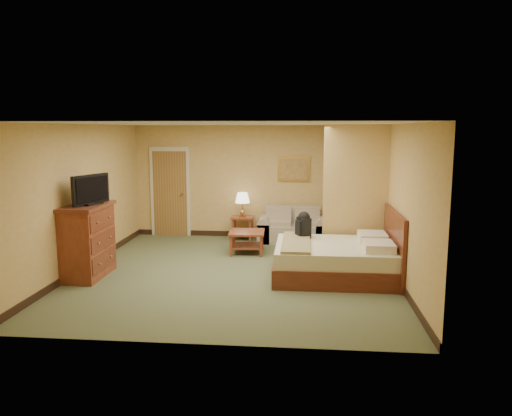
# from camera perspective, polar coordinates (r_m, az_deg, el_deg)

# --- Properties ---
(floor) EXTENTS (6.00, 6.00, 0.00)m
(floor) POSITION_cam_1_polar(r_m,az_deg,el_deg) (8.91, -2.35, -7.36)
(floor) COLOR #525A3A
(floor) RESTS_ON ground
(ceiling) EXTENTS (6.00, 6.00, 0.00)m
(ceiling) POSITION_cam_1_polar(r_m,az_deg,el_deg) (8.55, -2.46, 9.60)
(ceiling) COLOR white
(ceiling) RESTS_ON back_wall
(back_wall) EXTENTS (5.50, 0.02, 2.60)m
(back_wall) POSITION_cam_1_polar(r_m,az_deg,el_deg) (11.60, -0.40, 3.02)
(back_wall) COLOR tan
(back_wall) RESTS_ON floor
(left_wall) EXTENTS (0.02, 6.00, 2.60)m
(left_wall) POSITION_cam_1_polar(r_m,az_deg,el_deg) (9.41, -19.24, 1.11)
(left_wall) COLOR tan
(left_wall) RESTS_ON floor
(right_wall) EXTENTS (0.02, 6.00, 2.60)m
(right_wall) POSITION_cam_1_polar(r_m,az_deg,el_deg) (8.71, 15.84, 0.67)
(right_wall) COLOR tan
(right_wall) RESTS_ON floor
(partition) EXTENTS (1.20, 0.15, 2.60)m
(partition) POSITION_cam_1_polar(r_m,az_deg,el_deg) (9.53, 11.29, 1.53)
(partition) COLOR tan
(partition) RESTS_ON floor
(door) EXTENTS (0.94, 0.16, 2.10)m
(door) POSITION_cam_1_polar(r_m,az_deg,el_deg) (11.95, -9.77, 1.78)
(door) COLOR beige
(door) RESTS_ON floor
(baseboard) EXTENTS (5.50, 0.02, 0.12)m
(baseboard) POSITION_cam_1_polar(r_m,az_deg,el_deg) (11.78, -0.40, -2.99)
(baseboard) COLOR black
(baseboard) RESTS_ON floor
(loveseat) EXTENTS (1.56, 0.73, 0.79)m
(loveseat) POSITION_cam_1_polar(r_m,az_deg,el_deg) (11.27, 4.22, -2.55)
(loveseat) COLOR tan
(loveseat) RESTS_ON floor
(side_table) EXTENTS (0.49, 0.49, 0.54)m
(side_table) POSITION_cam_1_polar(r_m,az_deg,el_deg) (11.41, -1.55, -1.88)
(side_table) COLOR maroon
(side_table) RESTS_ON floor
(table_lamp) EXTENTS (0.33, 0.33, 0.55)m
(table_lamp) POSITION_cam_1_polar(r_m,az_deg,el_deg) (11.31, -1.56, 1.10)
(table_lamp) COLOR #A6763D
(table_lamp) RESTS_ON side_table
(coffee_table) EXTENTS (0.74, 0.74, 0.45)m
(coffee_table) POSITION_cam_1_polar(r_m,az_deg,el_deg) (10.19, -1.05, -3.38)
(coffee_table) COLOR maroon
(coffee_table) RESTS_ON floor
(wall_picture) EXTENTS (0.73, 0.04, 0.57)m
(wall_picture) POSITION_cam_1_polar(r_m,az_deg,el_deg) (11.49, 4.35, 4.44)
(wall_picture) COLOR #B78E3F
(wall_picture) RESTS_ON back_wall
(dresser) EXTENTS (0.62, 1.18, 1.26)m
(dresser) POSITION_cam_1_polar(r_m,az_deg,el_deg) (8.98, -18.68, -3.54)
(dresser) COLOR maroon
(dresser) RESTS_ON floor
(tv) EXTENTS (0.32, 0.81, 0.51)m
(tv) POSITION_cam_1_polar(r_m,az_deg,el_deg) (8.80, -18.36, 1.91)
(tv) COLOR black
(tv) RESTS_ON dresser
(bed) EXTENTS (2.11, 1.79, 1.16)m
(bed) POSITION_cam_1_polar(r_m,az_deg,el_deg) (8.68, 9.57, -5.77)
(bed) COLOR #542013
(bed) RESTS_ON floor
(backpack) EXTENTS (0.28, 0.32, 0.48)m
(backpack) POSITION_cam_1_polar(r_m,az_deg,el_deg) (9.05, 5.49, -1.81)
(backpack) COLOR black
(backpack) RESTS_ON bed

